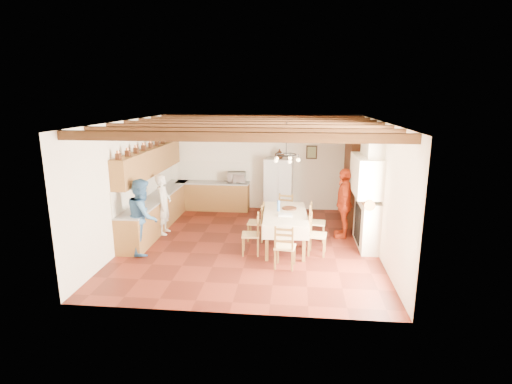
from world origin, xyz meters
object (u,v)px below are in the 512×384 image
chair_right_far (317,222)px  microwave (237,177)px  chair_left_near (251,234)px  refrigerator (279,185)px  chair_end_far (284,212)px  chair_right_near (317,234)px  person_woman_red (344,203)px  person_woman_blue (143,216)px  dining_table (285,216)px  chair_end_near (285,246)px  chair_left_far (256,222)px  person_man (164,204)px  hutch (355,182)px

chair_right_far → microwave: bearing=50.0°
chair_right_far → chair_left_near: bearing=130.1°
refrigerator → chair_end_far: (0.23, -1.73, -0.37)m
chair_right_near → chair_end_far: bearing=34.1°
chair_left_near → person_woman_red: 2.67m
chair_right_near → chair_end_far: size_ratio=1.00×
chair_end_far → person_woman_blue: 3.76m
chair_right_far → microwave: (-2.41, 2.51, 0.58)m
dining_table → chair_right_near: (0.76, -0.40, -0.30)m
chair_end_near → microwave: microwave is taller
dining_table → chair_left_far: chair_left_far is taller
chair_left_far → chair_end_far: (0.68, 0.88, 0.00)m
chair_right_far → person_woman_blue: 4.23m
microwave → chair_left_far: bearing=-80.4°
chair_right_far → chair_end_near: 1.89m
chair_right_near → person_man: 4.10m
refrigerator → chair_left_near: (-0.48, -3.53, -0.37)m
dining_table → chair_right_far: bearing=33.8°
chair_right_far → dining_table: bearing=130.0°
microwave → chair_right_far: bearing=-54.9°
person_woman_red → refrigerator: bearing=-135.6°
chair_right_far → person_man: bearing=94.5°
person_woman_red → microwave: (-3.09, 2.19, 0.16)m
refrigerator → chair_right_far: bearing=-62.2°
microwave → refrigerator: bearing=-10.4°
chair_left_far → person_woman_blue: size_ratio=0.55×
person_man → chair_end_near: bearing=-122.8°
chair_left_near → chair_right_near: bearing=90.4°
chair_end_near → chair_end_far: (-0.09, 2.48, 0.00)m
person_woman_blue → refrigerator: bearing=-53.8°
chair_end_far → refrigerator: bearing=109.8°
chair_end_near → hutch: bearing=-112.2°
hutch → chair_end_far: bearing=-158.5°
chair_left_far → dining_table: bearing=64.4°
person_woman_blue → microwave: size_ratio=3.03×
person_woman_blue → person_woman_red: person_woman_red is taller
chair_left_far → microwave: bearing=-158.9°
chair_left_near → chair_left_far: 0.92m
refrigerator → chair_end_far: bearing=-78.1°
person_woman_blue → person_woman_red: 4.96m
dining_table → microwave: 3.46m
chair_left_near → microwave: bearing=-170.9°
dining_table → chair_end_near: bearing=-88.2°
chair_left_far → chair_end_near: 1.77m
dining_table → hutch: bearing=47.8°
refrigerator → chair_left_far: 2.68m
chair_left_near → person_man: person_man is taller
chair_right_near → person_woman_red: (0.72, 1.26, 0.42)m
refrigerator → chair_end_far: size_ratio=1.77×
chair_end_near → person_woman_red: size_ratio=0.53×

